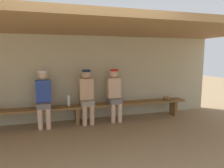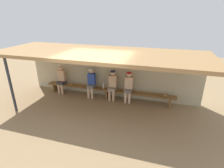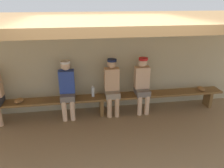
{
  "view_description": "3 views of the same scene",
  "coord_description": "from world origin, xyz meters",
  "px_view_note": "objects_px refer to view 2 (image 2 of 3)",
  "views": [
    {
      "loc": [
        -0.51,
        -3.32,
        1.68
      ],
      "look_at": [
        0.81,
        1.22,
        1.02
      ],
      "focal_mm": 32.06,
      "sensor_mm": 36.0,
      "label": 1
    },
    {
      "loc": [
        2.32,
        -5.37,
        3.65
      ],
      "look_at": [
        0.27,
        1.43,
        0.79
      ],
      "focal_mm": 28.2,
      "sensor_mm": 36.0,
      "label": 2
    },
    {
      "loc": [
        -0.46,
        -3.01,
        2.6
      ],
      "look_at": [
        0.19,
        1.15,
        0.92
      ],
      "focal_mm": 34.58,
      "sensor_mm": 36.0,
      "label": 3
    }
  ],
  "objects_px": {
    "player_leftmost": "(61,78)",
    "player_middle": "(113,84)",
    "baseball_glove_worn": "(71,84)",
    "player_near_post": "(91,81)",
    "baseball_glove_tan": "(164,95)",
    "player_in_blue": "(129,86)",
    "bench": "(107,91)",
    "support_post": "(11,85)",
    "water_bottle_clear": "(103,86)"
  },
  "relations": [
    {
      "from": "player_leftmost",
      "to": "player_middle",
      "type": "bearing_deg",
      "value": 0.01
    },
    {
      "from": "player_leftmost",
      "to": "player_in_blue",
      "type": "bearing_deg",
      "value": 0.01
    },
    {
      "from": "player_middle",
      "to": "baseball_glove_worn",
      "type": "xyz_separation_m",
      "value": [
        -2.08,
        -0.03,
        -0.24
      ]
    },
    {
      "from": "player_middle",
      "to": "water_bottle_clear",
      "type": "bearing_deg",
      "value": 175.93
    },
    {
      "from": "bench",
      "to": "player_middle",
      "type": "xyz_separation_m",
      "value": [
        0.26,
        0.0,
        0.36
      ]
    },
    {
      "from": "player_near_post",
      "to": "player_middle",
      "type": "height_order",
      "value": "same"
    },
    {
      "from": "baseball_glove_tan",
      "to": "baseball_glove_worn",
      "type": "bearing_deg",
      "value": 89.43
    },
    {
      "from": "baseball_glove_tan",
      "to": "water_bottle_clear",
      "type": "bearing_deg",
      "value": 88.16
    },
    {
      "from": "player_in_blue",
      "to": "bench",
      "type": "bearing_deg",
      "value": -179.79
    },
    {
      "from": "player_leftmost",
      "to": "baseball_glove_worn",
      "type": "bearing_deg",
      "value": -3.59
    },
    {
      "from": "support_post",
      "to": "baseball_glove_tan",
      "type": "relative_size",
      "value": 9.17
    },
    {
      "from": "player_leftmost",
      "to": "support_post",
      "type": "bearing_deg",
      "value": -112.28
    },
    {
      "from": "player_in_blue",
      "to": "water_bottle_clear",
      "type": "xyz_separation_m",
      "value": [
        -1.17,
        0.03,
        -0.16
      ]
    },
    {
      "from": "water_bottle_clear",
      "to": "player_near_post",
      "type": "bearing_deg",
      "value": -176.86
    },
    {
      "from": "bench",
      "to": "support_post",
      "type": "bearing_deg",
      "value": -146.6
    },
    {
      "from": "bench",
      "to": "player_leftmost",
      "type": "distance_m",
      "value": 2.35
    },
    {
      "from": "baseball_glove_worn",
      "to": "player_near_post",
      "type": "bearing_deg",
      "value": -64.61
    },
    {
      "from": "support_post",
      "to": "player_near_post",
      "type": "bearing_deg",
      "value": 40.99
    },
    {
      "from": "water_bottle_clear",
      "to": "support_post",
      "type": "bearing_deg",
      "value": -144.54
    },
    {
      "from": "baseball_glove_tan",
      "to": "player_middle",
      "type": "bearing_deg",
      "value": 88.74
    },
    {
      "from": "player_near_post",
      "to": "player_in_blue",
      "type": "height_order",
      "value": "same"
    },
    {
      "from": "baseball_glove_worn",
      "to": "baseball_glove_tan",
      "type": "distance_m",
      "value": 4.33
    },
    {
      "from": "player_middle",
      "to": "baseball_glove_worn",
      "type": "bearing_deg",
      "value": -179.13
    },
    {
      "from": "player_leftmost",
      "to": "bench",
      "type": "bearing_deg",
      "value": -0.08
    },
    {
      "from": "player_near_post",
      "to": "baseball_glove_worn",
      "type": "xyz_separation_m",
      "value": [
        -1.06,
        -0.03,
        -0.24
      ]
    },
    {
      "from": "support_post",
      "to": "bench",
      "type": "bearing_deg",
      "value": 33.4
    },
    {
      "from": "support_post",
      "to": "bench",
      "type": "xyz_separation_m",
      "value": [
        3.18,
        2.1,
        -0.71
      ]
    },
    {
      "from": "player_leftmost",
      "to": "player_near_post",
      "type": "bearing_deg",
      "value": 0.02
    },
    {
      "from": "support_post",
      "to": "bench",
      "type": "height_order",
      "value": "support_post"
    },
    {
      "from": "baseball_glove_tan",
      "to": "bench",
      "type": "bearing_deg",
      "value": 88.88
    },
    {
      "from": "water_bottle_clear",
      "to": "baseball_glove_tan",
      "type": "height_order",
      "value": "water_bottle_clear"
    },
    {
      "from": "support_post",
      "to": "player_in_blue",
      "type": "distance_m",
      "value": 4.68
    },
    {
      "from": "player_near_post",
      "to": "bench",
      "type": "bearing_deg",
      "value": -0.27
    },
    {
      "from": "bench",
      "to": "baseball_glove_worn",
      "type": "bearing_deg",
      "value": -179.12
    },
    {
      "from": "player_near_post",
      "to": "player_middle",
      "type": "relative_size",
      "value": 1.0
    },
    {
      "from": "player_near_post",
      "to": "player_in_blue",
      "type": "relative_size",
      "value": 1.0
    },
    {
      "from": "player_near_post",
      "to": "water_bottle_clear",
      "type": "distance_m",
      "value": 0.6
    },
    {
      "from": "player_near_post",
      "to": "player_leftmost",
      "type": "relative_size",
      "value": 1.01
    },
    {
      "from": "player_leftmost",
      "to": "baseball_glove_worn",
      "type": "distance_m",
      "value": 0.55
    },
    {
      "from": "player_leftmost",
      "to": "baseball_glove_tan",
      "type": "distance_m",
      "value": 4.83
    },
    {
      "from": "player_near_post",
      "to": "player_middle",
      "type": "bearing_deg",
      "value": 0.0
    },
    {
      "from": "support_post",
      "to": "player_near_post",
      "type": "relative_size",
      "value": 1.64
    },
    {
      "from": "player_near_post",
      "to": "support_post",
      "type": "bearing_deg",
      "value": -139.01
    },
    {
      "from": "support_post",
      "to": "player_leftmost",
      "type": "height_order",
      "value": "support_post"
    },
    {
      "from": "water_bottle_clear",
      "to": "player_middle",
      "type": "bearing_deg",
      "value": -4.07
    },
    {
      "from": "player_in_blue",
      "to": "water_bottle_clear",
      "type": "relative_size",
      "value": 5.17
    },
    {
      "from": "bench",
      "to": "player_leftmost",
      "type": "height_order",
      "value": "player_leftmost"
    },
    {
      "from": "baseball_glove_worn",
      "to": "baseball_glove_tan",
      "type": "bearing_deg",
      "value": -66.19
    },
    {
      "from": "player_in_blue",
      "to": "baseball_glove_tan",
      "type": "height_order",
      "value": "player_in_blue"
    },
    {
      "from": "water_bottle_clear",
      "to": "baseball_glove_worn",
      "type": "distance_m",
      "value": 1.64
    }
  ]
}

